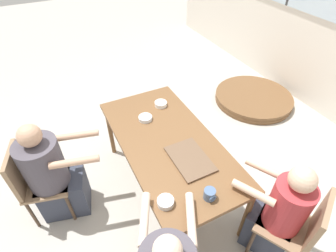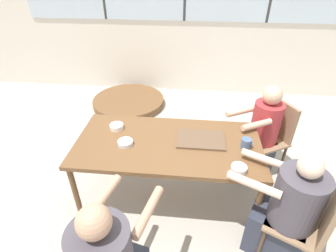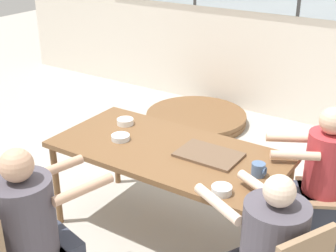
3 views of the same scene
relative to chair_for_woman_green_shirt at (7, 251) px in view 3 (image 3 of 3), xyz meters
name	(u,v)px [view 3 (image 3 of 3)]	position (x,y,z in m)	size (l,w,h in m)	color
ground_plane	(168,231)	(0.30, 1.22, -0.51)	(16.00, 16.00, 0.00)	#B2ADA3
dining_table	(168,156)	(0.30, 1.22, 0.16)	(1.68, 0.84, 0.72)	brown
chair_for_woman_green_shirt	(7,251)	(0.00, 0.00, 0.00)	(0.48, 0.48, 0.85)	#937556
person_woman_green_shirt	(34,241)	(0.04, 0.17, -0.02)	(0.50, 0.71, 1.11)	#333847
person_man_teal_shirt	(319,184)	(1.26, 1.73, -0.02)	(0.61, 0.52, 1.08)	#333847
food_tray_dark	(209,155)	(0.60, 1.28, 0.23)	(0.44, 0.29, 0.02)	brown
coffee_mug	(259,170)	(1.00, 1.22, 0.26)	(0.09, 0.09, 0.09)	slate
bowl_white_shallow	(121,137)	(-0.07, 1.15, 0.24)	(0.14, 0.14, 0.04)	silver
bowl_cereal	(222,190)	(0.90, 0.90, 0.24)	(0.13, 0.13, 0.05)	silver
bowl_fruit	(125,122)	(-0.22, 1.39, 0.24)	(0.13, 0.13, 0.05)	white
folded_table_stack	(196,118)	(-0.56, 3.15, -0.45)	(1.18, 1.18, 0.12)	brown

